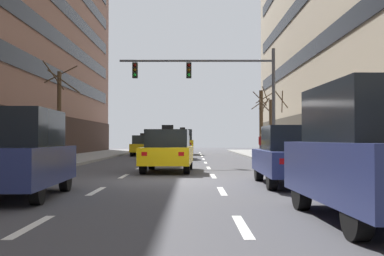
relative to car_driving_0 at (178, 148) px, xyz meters
The scene contains 32 objects.
ground_plane 17.06m from the car_driving_0, 89.71° to the right, with size 120.00×120.00×0.00m, color #424247.
sidewalk_right 18.41m from the car_driving_0, 67.85° to the right, with size 3.99×80.00×0.14m, color gray.
lane_stripe_l1_s2 25.10m from the car_driving_0, 93.51° to the right, with size 0.16×2.00×0.01m, color silver.
lane_stripe_l1_s3 20.11m from the car_driving_0, 94.38° to the right, with size 0.16×2.00×0.01m, color silver.
lane_stripe_l1_s4 15.14m from the car_driving_0, 95.82° to the right, with size 0.16×2.00×0.01m, color silver.
lane_stripe_l1_s5 10.19m from the car_driving_0, 98.69° to the right, with size 0.16×2.00×0.01m, color silver.
lane_stripe_l1_s6 5.32m from the car_driving_0, 106.93° to the right, with size 0.16×2.00×0.01m, color silver.
lane_stripe_l1_s7 1.72m from the car_driving_0, behind, with size 0.16×2.00×0.01m, color silver.
lane_stripe_l1_s8 5.25m from the car_driving_0, 107.19° to the left, with size 0.16×2.00×0.01m, color silver.
lane_stripe_l1_s9 10.11m from the car_driving_0, 98.76° to the left, with size 0.16×2.00×0.01m, color silver.
lane_stripe_l1_s10 15.06m from the car_driving_0, 95.85° to the left, with size 0.16×2.00×0.01m, color silver.
lane_stripe_l2_s2 25.11m from the car_driving_0, 86.11° to the right, with size 0.16×2.00×0.01m, color silver.
lane_stripe_l2_s3 20.13m from the car_driving_0, 85.14° to the right, with size 0.16×2.00×0.01m, color silver.
lane_stripe_l2_s4 15.16m from the car_driving_0, 83.54° to the right, with size 0.16×2.00×0.01m, color silver.
lane_stripe_l2_s5 10.21m from the car_driving_0, 80.37° to the right, with size 0.16×2.00×0.01m, color silver.
lane_stripe_l2_s6 5.38m from the car_driving_0, 71.32° to the right, with size 0.16×2.00×0.01m, color silver.
lane_stripe_l2_s7 1.87m from the car_driving_0, ahead, with size 0.16×2.00×0.01m, color silver.
lane_stripe_l2_s8 5.30m from the car_driving_0, 71.04° to the left, with size 0.16×2.00×0.01m, color silver.
lane_stripe_l2_s9 10.13m from the car_driving_0, 80.29° to the left, with size 0.16×2.00×0.01m, color silver.
lane_stripe_l2_s10 15.08m from the car_driving_0, 83.50° to the left, with size 0.16×2.00×0.01m, color silver.
car_driving_0 is the anchor object (origin of this frame).
taxi_driving_1 6.99m from the car_driving_0, 115.60° to the left, with size 1.99×4.45×1.83m.
car_driving_2 21.63m from the car_driving_0, 98.04° to the right, with size 1.92×4.25×2.02m.
taxi_driving_3 9.47m from the car_driving_0, 89.36° to the left, with size 1.90×4.53×2.37m.
taxi_driving_4 12.65m from the car_driving_0, 90.28° to the right, with size 2.09×4.69×1.92m.
car_parked_0 24.99m from the car_driving_0, 81.04° to the right, with size 2.06×4.66×2.23m.
car_parked_1 18.87m from the car_driving_0, 78.10° to the right, with size 2.01×4.63×1.73m.
traffic_signal_0 7.89m from the car_driving_0, 70.03° to the right, with size 8.41×0.35×6.12m.
street_tree_0 6.95m from the car_driving_0, 13.94° to the left, with size 2.12×1.99×4.58m.
street_tree_1 9.39m from the car_driving_0, 44.37° to the left, with size 1.94×1.92×5.43m.
street_tree_2 9.08m from the car_driving_0, 136.01° to the right, with size 2.32×2.34×5.47m.
pedestrian_0 5.63m from the car_driving_0, 11.57° to the right, with size 0.49×0.32×1.57m.
Camera 1 is at (0.85, -15.40, 1.34)m, focal length 44.93 mm.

